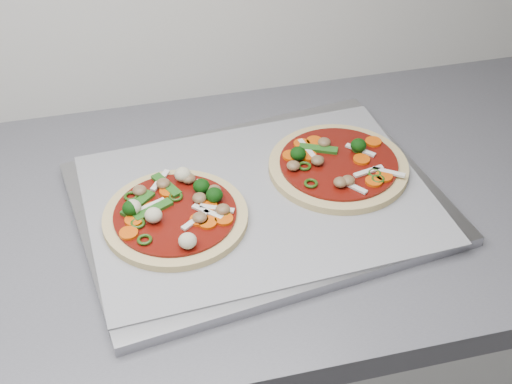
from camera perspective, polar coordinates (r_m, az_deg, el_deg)
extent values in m
cube|color=#5D5C63|center=(1.03, -7.93, -2.93)|extent=(3.60, 0.60, 0.04)
cube|color=#9C9CA1|center=(1.02, 0.23, -0.88)|extent=(0.55, 0.44, 0.02)
cube|color=gray|center=(1.01, 0.23, -0.49)|extent=(0.50, 0.38, 0.00)
cylinder|color=tan|center=(0.98, -6.46, -2.03)|extent=(0.22, 0.22, 0.01)
cylinder|color=#6A1506|center=(0.97, -6.49, -1.71)|extent=(0.19, 0.19, 0.00)
torus|color=#21440E|center=(0.96, -9.44, -2.50)|extent=(0.03, 0.03, 0.00)
cube|color=silver|center=(0.98, -8.52, -1.14)|extent=(0.05, 0.03, 0.00)
cylinder|color=#DB5E00|center=(0.95, -3.89, -2.46)|extent=(0.04, 0.04, 0.00)
torus|color=#21440E|center=(0.99, -6.44, -0.36)|extent=(0.03, 0.03, 0.00)
ellipsoid|color=brown|center=(1.01, -9.30, 0.12)|extent=(0.03, 0.03, 0.01)
ellipsoid|color=brown|center=(0.95, -4.53, -2.06)|extent=(0.03, 0.03, 0.01)
torus|color=#21440E|center=(1.00, -9.98, -0.33)|extent=(0.03, 0.03, 0.00)
ellipsoid|color=brown|center=(0.96, -2.67, -1.40)|extent=(0.03, 0.03, 0.01)
ellipsoid|color=brown|center=(1.01, -7.44, 0.68)|extent=(0.02, 0.02, 0.01)
ellipsoid|color=#11370C|center=(1.00, -4.39, 0.47)|extent=(0.03, 0.03, 0.02)
cylinder|color=#DB5E00|center=(0.97, -9.75, -2.24)|extent=(0.03, 0.03, 0.00)
cube|color=silver|center=(0.96, -4.85, -2.24)|extent=(0.04, 0.03, 0.00)
ellipsoid|color=#11370C|center=(0.98, -3.35, -0.24)|extent=(0.03, 0.03, 0.02)
cube|color=silver|center=(1.00, -4.48, 0.12)|extent=(0.01, 0.05, 0.00)
ellipsoid|color=brown|center=(1.02, -5.43, 1.10)|extent=(0.03, 0.03, 0.01)
ellipsoid|color=#C2B895|center=(0.96, -8.21, -1.86)|extent=(0.03, 0.03, 0.02)
cube|color=silver|center=(0.97, -3.15, -1.33)|extent=(0.05, 0.03, 0.00)
cylinder|color=#DB5E00|center=(1.01, -7.04, 0.06)|extent=(0.03, 0.03, 0.00)
cube|color=#2A601B|center=(0.98, -8.25, -1.43)|extent=(0.06, 0.04, 0.00)
cube|color=silver|center=(0.97, -3.89, -1.60)|extent=(0.04, 0.04, 0.00)
torus|color=#21440E|center=(0.94, -8.91, -3.79)|extent=(0.03, 0.03, 0.00)
cylinder|color=#DB5E00|center=(0.98, -3.84, -1.13)|extent=(0.03, 0.03, 0.00)
cube|color=#2A601B|center=(0.99, -9.43, -0.93)|extent=(0.05, 0.05, 0.00)
ellipsoid|color=#C2B895|center=(0.97, -9.86, -1.20)|extent=(0.03, 0.03, 0.02)
ellipsoid|color=brown|center=(0.99, -3.37, 0.14)|extent=(0.02, 0.02, 0.01)
cube|color=silver|center=(1.03, -7.68, 0.94)|extent=(0.03, 0.04, 0.00)
cylinder|color=#DB5E00|center=(0.95, -2.58, -2.17)|extent=(0.03, 0.03, 0.00)
ellipsoid|color=#C2B895|center=(1.02, -5.89, 1.41)|extent=(0.03, 0.03, 0.02)
cube|color=#2A601B|center=(1.02, -7.19, 0.55)|extent=(0.04, 0.06, 0.00)
ellipsoid|color=brown|center=(0.98, -4.54, -0.48)|extent=(0.03, 0.03, 0.01)
torus|color=#21440E|center=(0.96, -2.65, -1.60)|extent=(0.02, 0.02, 0.00)
cylinder|color=#DB5E00|center=(0.96, -4.58, -2.23)|extent=(0.04, 0.04, 0.00)
cylinder|color=#DB5E00|center=(0.95, -10.15, -3.25)|extent=(0.03, 0.03, 0.00)
ellipsoid|color=#11370C|center=(0.97, -9.97, -1.26)|extent=(0.03, 0.03, 0.02)
ellipsoid|color=#C2B895|center=(0.92, -5.50, -3.90)|extent=(0.03, 0.03, 0.02)
cylinder|color=#DB5E00|center=(0.98, -8.31, -1.32)|extent=(0.03, 0.03, 0.00)
cylinder|color=tan|center=(1.07, 6.60, 2.02)|extent=(0.23, 0.23, 0.01)
cylinder|color=#6A1506|center=(1.06, 6.63, 2.34)|extent=(0.20, 0.20, 0.00)
ellipsoid|color=brown|center=(1.02, 7.38, 0.92)|extent=(0.02, 0.02, 0.01)
ellipsoid|color=brown|center=(1.04, 3.01, 2.12)|extent=(0.02, 0.02, 0.01)
torus|color=#21440E|center=(1.09, 8.17, 3.42)|extent=(0.02, 0.02, 0.00)
cylinder|color=#DB5E00|center=(1.07, 8.44, 2.60)|extent=(0.03, 0.03, 0.00)
cube|color=silver|center=(1.04, 8.99, 1.65)|extent=(0.05, 0.02, 0.00)
cylinder|color=#DB5E00|center=(1.03, 9.41, 0.86)|extent=(0.03, 0.03, 0.00)
cylinder|color=#DB5E00|center=(1.09, 3.68, 3.86)|extent=(0.03, 0.03, 0.00)
cube|color=silver|center=(1.08, 4.08, 3.49)|extent=(0.02, 0.05, 0.00)
cube|color=#2A601B|center=(1.08, 5.01, 3.47)|extent=(0.06, 0.04, 0.00)
torus|color=#21440E|center=(1.04, 9.46, 1.48)|extent=(0.03, 0.03, 0.00)
cube|color=silver|center=(1.08, 8.36, 3.33)|extent=(0.04, 0.04, 0.00)
ellipsoid|color=brown|center=(1.05, 4.95, 2.54)|extent=(0.02, 0.02, 0.01)
cylinder|color=#DB5E00|center=(1.06, 2.80, 2.92)|extent=(0.03, 0.03, 0.00)
torus|color=#21440E|center=(1.03, 9.73, 1.02)|extent=(0.03, 0.03, 0.00)
cylinder|color=#DB5E00|center=(1.10, 4.70, 4.07)|extent=(0.03, 0.03, 0.00)
torus|color=#21440E|center=(1.01, 4.41, 0.69)|extent=(0.03, 0.03, 0.00)
ellipsoid|color=#11370C|center=(1.08, 8.20, 3.72)|extent=(0.03, 0.03, 0.02)
torus|color=#21440E|center=(1.04, 3.90, 2.08)|extent=(0.03, 0.03, 0.00)
cube|color=silver|center=(1.01, 7.68, 0.48)|extent=(0.04, 0.04, 0.00)
ellipsoid|color=brown|center=(1.01, 6.77, 0.78)|extent=(0.02, 0.02, 0.01)
ellipsoid|color=#11370C|center=(1.05, 3.39, 3.09)|extent=(0.03, 0.03, 0.02)
cylinder|color=#DB5E00|center=(1.11, 9.37, 3.99)|extent=(0.03, 0.03, 0.00)
cylinder|color=#DB5E00|center=(1.06, 4.19, 2.92)|extent=(0.03, 0.03, 0.00)
cube|color=silver|center=(1.05, 10.57, 1.57)|extent=(0.04, 0.03, 0.00)
cylinder|color=#DB5E00|center=(1.04, 10.21, 1.24)|extent=(0.04, 0.04, 0.00)
ellipsoid|color=brown|center=(1.09, 5.48, 3.97)|extent=(0.03, 0.03, 0.01)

